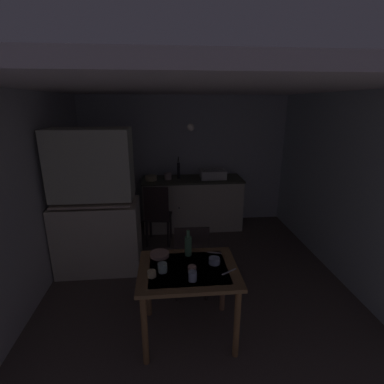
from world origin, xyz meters
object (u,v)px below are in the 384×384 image
chair_far_side (191,258)px  serving_bowl_wide (214,261)px  teacup_mint (162,268)px  sink_basin (213,174)px  hand_pump (179,169)px  chair_by_counter (158,214)px  hutch_cabinet (96,208)px  mixing_bowl_counter (151,178)px  dining_table (188,279)px  glass_bottle (188,245)px

chair_far_side → serving_bowl_wide: (0.17, -0.54, 0.28)m
teacup_mint → sink_basin: bearing=71.3°
hand_pump → chair_by_counter: hand_pump is taller
hutch_cabinet → hand_pump: hutch_cabinet is taller
mixing_bowl_counter → dining_table: size_ratio=0.22×
glass_bottle → hutch_cabinet: bearing=136.8°
hand_pump → mixing_bowl_counter: hand_pump is taller
hutch_cabinet → glass_bottle: bearing=-43.2°
dining_table → hutch_cabinet: bearing=130.5°
hand_pump → dining_table: (-0.04, -2.63, -0.46)m
chair_by_counter → serving_bowl_wide: 1.99m
dining_table → chair_far_side: size_ratio=1.00×
hutch_cabinet → mixing_bowl_counter: 1.40m
mixing_bowl_counter → serving_bowl_wide: (0.70, -2.47, -0.19)m
mixing_bowl_counter → chair_far_side: (0.53, -1.94, -0.47)m
mixing_bowl_counter → chair_far_side: size_ratio=0.22×
serving_bowl_wide → mixing_bowl_counter: bearing=105.8°
chair_far_side → chair_by_counter: size_ratio=0.93×
dining_table → serving_bowl_wide: (0.25, 0.06, 0.14)m
serving_bowl_wide → sink_basin: bearing=81.1°
hand_pump → serving_bowl_wide: hand_pump is taller
hand_pump → sink_basin: bearing=-4.2°
sink_basin → mixing_bowl_counter: bearing=-177.4°
mixing_bowl_counter → serving_bowl_wide: size_ratio=1.85×
hand_pump → chair_far_side: size_ratio=0.42×
sink_basin → dining_table: size_ratio=0.47×
hand_pump → teacup_mint: size_ratio=4.51×
teacup_mint → chair_far_side: bearing=63.2°
hutch_cabinet → chair_by_counter: (0.79, 0.63, -0.38)m
chair_far_side → teacup_mint: chair_far_side is taller
serving_bowl_wide → teacup_mint: (-0.49, -0.09, 0.01)m
dining_table → serving_bowl_wide: bearing=13.0°
hutch_cabinet → chair_by_counter: 1.08m
hand_pump → mixing_bowl_counter: (-0.48, -0.10, -0.13)m
mixing_bowl_counter → teacup_mint: (0.21, -2.57, -0.18)m
sink_basin → mixing_bowl_counter: 1.09m
sink_basin → chair_by_counter: bearing=-146.7°
dining_table → teacup_mint: size_ratio=10.74×
mixing_bowl_counter → chair_by_counter: 0.75m
hutch_cabinet → chair_far_side: 1.45m
sink_basin → mixing_bowl_counter: (-1.09, -0.05, -0.04)m
teacup_mint → glass_bottle: 0.38m
hand_pump → chair_far_side: (0.04, -2.03, -0.60)m
sink_basin → glass_bottle: sink_basin is taller
sink_basin → teacup_mint: sink_basin is taller
hand_pump → mixing_bowl_counter: size_ratio=1.94×
mixing_bowl_counter → hand_pump: bearing=11.1°
teacup_mint → glass_bottle: glass_bottle is taller
dining_table → serving_bowl_wide: serving_bowl_wide is taller
dining_table → chair_by_counter: size_ratio=0.93×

